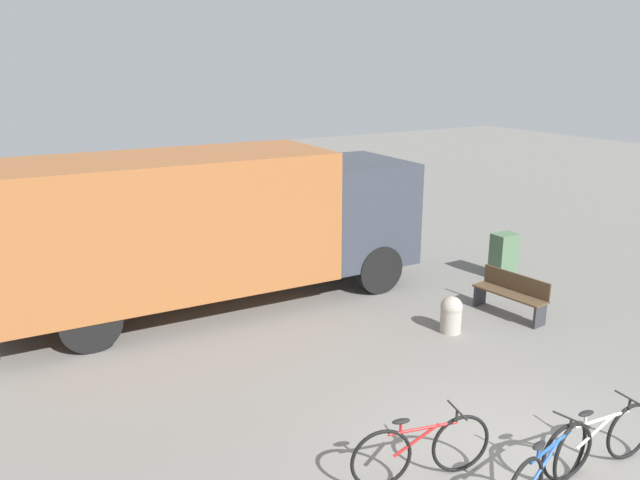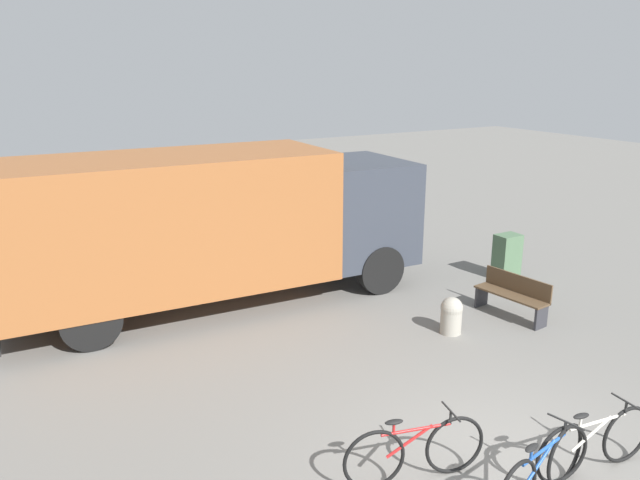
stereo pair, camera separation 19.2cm
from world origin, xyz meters
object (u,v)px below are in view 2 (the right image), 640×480
object	(u,v)px
delivery_truck	(213,221)
park_bench	(513,294)
bicycle_middle	(542,471)
bicycle_far	(595,443)
bicycle_near	(415,451)
utility_box	(507,257)
bollard_near_bench	(451,315)

from	to	relation	value
delivery_truck	park_bench	bearing A→B (deg)	-34.60
bicycle_middle	bicycle_far	size ratio (longest dim) A/B	0.99
bicycle_near	bicycle_middle	bearing A→B (deg)	-31.93
delivery_truck	bicycle_middle	bearing A→B (deg)	-80.47
utility_box	bicycle_far	bearing A→B (deg)	-127.84
delivery_truck	bicycle_middle	xyz separation A→B (m)	(0.91, -7.40, -1.30)
bollard_near_bench	utility_box	world-z (taller)	utility_box
delivery_truck	bicycle_middle	distance (m)	7.57
bollard_near_bench	utility_box	distance (m)	3.45
bicycle_middle	utility_box	xyz separation A→B (m)	(5.21, 5.53, 0.11)
delivery_truck	utility_box	world-z (taller)	delivery_truck
bicycle_near	bollard_near_bench	size ratio (longest dim) A/B	2.54
park_bench	bicycle_far	xyz separation A→B (m)	(-2.74, -3.86, -0.05)
delivery_truck	bicycle_far	world-z (taller)	delivery_truck
bicycle_near	bicycle_far	size ratio (longest dim) A/B	0.98
bicycle_middle	bollard_near_bench	distance (m)	4.47
bicycle_near	utility_box	world-z (taller)	utility_box
delivery_truck	bicycle_far	xyz separation A→B (m)	(1.87, -7.35, -1.30)
bicycle_middle	bicycle_far	xyz separation A→B (m)	(0.96, 0.06, 0.00)
delivery_truck	park_bench	xyz separation A→B (m)	(4.62, -3.49, -1.26)
bicycle_far	bollard_near_bench	xyz separation A→B (m)	(1.21, 3.85, -0.04)
park_bench	bollard_near_bench	xyz separation A→B (m)	(-1.53, -0.01, -0.09)
bicycle_middle	delivery_truck	bearing A→B (deg)	85.85
delivery_truck	bicycle_far	distance (m)	7.69
bicycle_far	utility_box	xyz separation A→B (m)	(4.25, 5.47, 0.11)
bicycle_far	bicycle_near	bearing A→B (deg)	161.03
utility_box	bollard_near_bench	bearing A→B (deg)	-151.91
park_bench	bicycle_far	world-z (taller)	bicycle_far
bollard_near_bench	bicycle_far	bearing A→B (deg)	-107.47
park_bench	bollard_near_bench	world-z (taller)	park_bench
park_bench	bicycle_far	distance (m)	4.73
bicycle_middle	park_bench	bearing A→B (deg)	35.40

